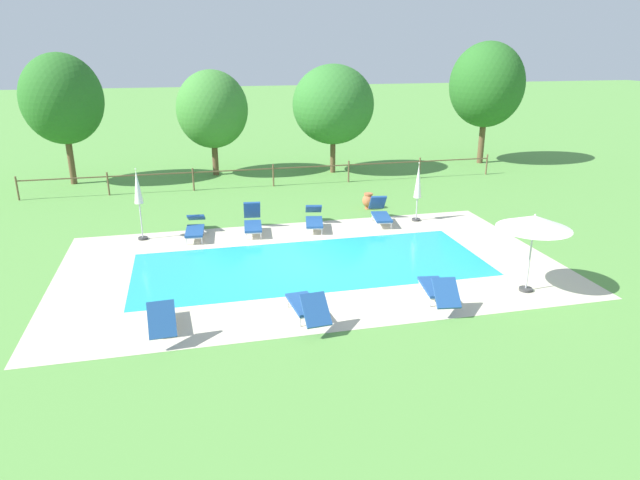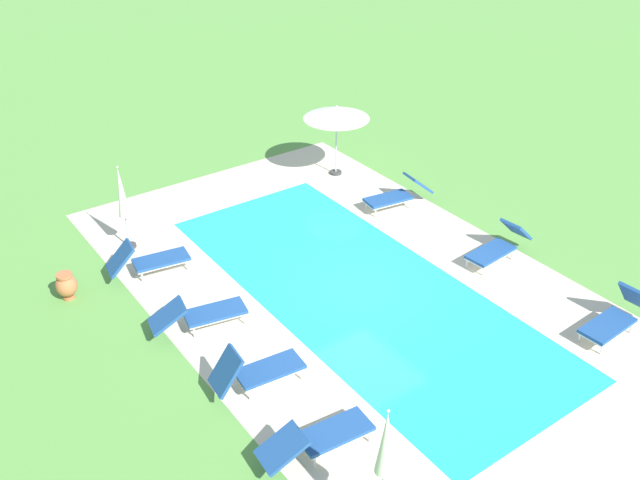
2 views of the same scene
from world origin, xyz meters
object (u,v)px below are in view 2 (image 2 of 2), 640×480
(sun_lounger_north_mid, at_px, (498,246))
(patio_umbrella_open_foreground, at_px, (336,113))
(sun_lounger_north_near_steps, at_px, (320,437))
(terracotta_urn_near_fence, at_px, (66,285))
(sun_lounger_north_end, at_px, (397,195))
(patio_umbrella_closed_row_mid_west, at_px, (386,450))
(sun_lounger_north_far, at_px, (150,260))
(patio_umbrella_closed_row_west, at_px, (122,197))
(sun_lounger_south_end, at_px, (615,318))
(sun_lounger_south_mid, at_px, (257,370))
(sun_lounger_south_near_corner, at_px, (202,314))

(sun_lounger_north_mid, height_order, patio_umbrella_open_foreground, patio_umbrella_open_foreground)
(sun_lounger_north_near_steps, relative_size, terracotta_urn_near_fence, 3.23)
(sun_lounger_north_end, xyz_separation_m, patio_umbrella_open_foreground, (2.68, 0.12, 1.58))
(sun_lounger_north_mid, relative_size, terracotta_urn_near_fence, 3.03)
(sun_lounger_north_near_steps, relative_size, patio_umbrella_closed_row_mid_west, 0.85)
(patio_umbrella_closed_row_mid_west, xyz_separation_m, terracotta_urn_near_fence, (8.78, 1.87, -1.36))
(sun_lounger_north_mid, xyz_separation_m, sun_lounger_north_end, (3.52, 0.21, -0.01))
(sun_lounger_north_far, xyz_separation_m, patio_umbrella_closed_row_west, (1.43, -0.06, 1.05))
(sun_lounger_south_end, height_order, patio_umbrella_closed_row_mid_west, patio_umbrella_closed_row_mid_west)
(sun_lounger_south_mid, distance_m, patio_umbrella_closed_row_mid_west, 4.03)
(patio_umbrella_closed_row_mid_west, distance_m, terracotta_urn_near_fence, 9.08)
(sun_lounger_south_near_corner, relative_size, patio_umbrella_closed_row_mid_west, 0.85)
(sun_lounger_south_near_corner, distance_m, patio_umbrella_open_foreground, 8.27)
(sun_lounger_north_end, relative_size, patio_umbrella_open_foreground, 0.93)
(sun_lounger_north_mid, height_order, terracotta_urn_near_fence, sun_lounger_north_mid)
(sun_lounger_north_far, relative_size, sun_lounger_south_mid, 1.06)
(sun_lounger_north_near_steps, xyz_separation_m, sun_lounger_south_end, (-0.95, -6.94, 0.04))
(sun_lounger_north_far, relative_size, patio_umbrella_closed_row_mid_west, 0.79)
(sun_lounger_north_far, xyz_separation_m, sun_lounger_south_end, (-7.79, -7.00, 0.01))
(sun_lounger_north_far, bearing_deg, sun_lounger_north_end, -97.01)
(patio_umbrella_closed_row_west, relative_size, terracotta_urn_near_fence, 3.44)
(sun_lounger_north_far, bearing_deg, terracotta_urn_near_fence, 85.64)
(sun_lounger_north_mid, bearing_deg, patio_umbrella_open_foreground, 3.02)
(sun_lounger_north_end, height_order, terracotta_urn_near_fence, sun_lounger_north_end)
(sun_lounger_north_far, relative_size, terracotta_urn_near_fence, 3.01)
(patio_umbrella_closed_row_west, bearing_deg, terracotta_urn_near_fence, 122.60)
(sun_lounger_north_mid, xyz_separation_m, sun_lounger_north_far, (4.38, 7.19, 0.01))
(sun_lounger_north_end, bearing_deg, sun_lounger_north_near_steps, 130.85)
(sun_lounger_north_end, distance_m, patio_umbrella_open_foreground, 3.11)
(sun_lounger_south_end, bearing_deg, patio_umbrella_closed_row_west, 37.00)
(sun_lounger_north_end, bearing_deg, sun_lounger_south_mid, 119.77)
(patio_umbrella_open_foreground, bearing_deg, sun_lounger_north_near_steps, 141.86)
(patio_umbrella_open_foreground, bearing_deg, sun_lounger_north_end, -177.48)
(sun_lounger_north_mid, bearing_deg, sun_lounger_south_mid, 93.57)
(sun_lounger_south_near_corner, xyz_separation_m, terracotta_urn_near_fence, (2.72, 1.98, -0.01))
(sun_lounger_north_mid, xyz_separation_m, sun_lounger_south_mid, (-0.45, 7.14, 0.02))
(sun_lounger_north_end, distance_m, sun_lounger_south_end, 6.93)
(terracotta_urn_near_fence, bearing_deg, sun_lounger_north_mid, -116.37)
(patio_umbrella_closed_row_mid_west, bearing_deg, sun_lounger_south_near_corner, -1.05)
(patio_umbrella_closed_row_west, xyz_separation_m, terracotta_urn_near_fence, (-1.28, 2.00, -1.09))
(sun_lounger_north_near_steps, distance_m, sun_lounger_north_end, 9.14)
(sun_lounger_north_near_steps, relative_size, sun_lounger_south_end, 1.13)
(terracotta_urn_near_fence, bearing_deg, sun_lounger_north_near_steps, -163.97)
(sun_lounger_north_mid, distance_m, patio_umbrella_closed_row_west, 9.26)
(patio_umbrella_open_foreground, distance_m, terracotta_urn_near_fence, 9.10)
(patio_umbrella_open_foreground, relative_size, terracotta_urn_near_fence, 3.33)
(sun_lounger_north_end, xyz_separation_m, patio_umbrella_closed_row_mid_west, (-7.77, 7.06, 1.34))
(sun_lounger_north_end, bearing_deg, patio_umbrella_closed_row_west, 71.72)
(sun_lounger_south_near_corner, bearing_deg, terracotta_urn_near_fence, 36.02)
(sun_lounger_north_mid, distance_m, terracotta_urn_near_fence, 10.19)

